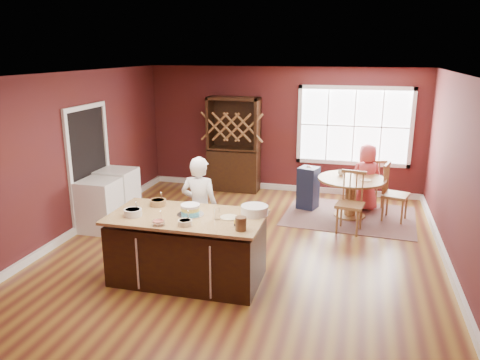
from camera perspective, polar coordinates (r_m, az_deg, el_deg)
name	(u,v)px	position (r m, az deg, el deg)	size (l,w,h in m)	color
room_shell	(245,168)	(6.91, 0.55, 1.49)	(7.00, 7.00, 7.00)	brown
window	(354,126)	(10.09, 13.74, 6.40)	(2.36, 0.10, 1.66)	white
doorway	(90,168)	(8.69, -17.84, 1.45)	(0.08, 1.26, 2.13)	white
kitchen_island	(188,249)	(6.42, -6.40, -8.36)	(2.05, 1.07, 0.92)	#301D0A
dining_table	(351,189)	(8.93, 13.39, -1.10)	(1.24, 1.24, 0.75)	olive
baker	(200,208)	(6.96, -4.94, -3.39)	(0.57, 0.37, 1.56)	white
layer_cake	(190,210)	(6.23, -6.07, -3.62)	(0.36, 0.36, 0.15)	white
bowl_blue	(133,212)	(6.33, -12.93, -3.88)	(0.24, 0.24, 0.09)	white
bowl_yellow	(158,203)	(6.67, -9.97, -2.74)	(0.23, 0.23, 0.08)	olive
bowl_pink	(158,223)	(5.94, -9.93, -5.18)	(0.17, 0.17, 0.06)	silver
bowl_olive	(185,223)	(5.89, -6.72, -5.18)	(0.18, 0.18, 0.07)	silver
drinking_glass	(217,214)	(6.03, -2.80, -4.15)	(0.08, 0.08, 0.15)	white
dinner_plate	(229,218)	(6.10, -1.33, -4.60)	(0.24, 0.24, 0.02)	white
white_tub	(255,210)	(6.21, 1.78, -3.69)	(0.36, 0.36, 0.12)	silver
stoneware_crock	(241,224)	(5.68, 0.10, -5.35)	(0.14, 0.14, 0.17)	brown
toy_figurine	(236,223)	(5.82, -0.50, -5.24)	(0.05, 0.05, 0.09)	yellow
rug	(349,216)	(9.09, 13.18, -4.30)	(2.37, 1.83, 0.01)	brown
chair_east	(396,193)	(8.95, 18.47, -1.46)	(0.45, 0.43, 1.07)	brown
chair_south	(350,202)	(8.18, 13.27, -2.66)	(0.45, 0.43, 1.06)	#9D6728
chair_north	(372,182)	(9.65, 15.83, -0.27)	(0.42, 0.40, 0.99)	#955527
seated_woman	(366,178)	(9.35, 15.12, 0.29)	(0.64, 0.42, 1.31)	#C5434A
high_chair	(308,187)	(9.26, 8.30, -0.87)	(0.35, 0.35, 0.87)	#17213D
toddler	(313,168)	(9.23, 8.90, 1.45)	(0.18, 0.14, 0.26)	#8CA5BF
table_plate	(365,180)	(8.76, 15.04, -0.03)	(0.20, 0.20, 0.01)	beige
table_cup	(341,173)	(9.01, 12.24, 0.87)	(0.13, 0.13, 0.10)	beige
hutch	(234,145)	(10.28, -0.78, 4.35)	(1.13, 0.47, 2.06)	black
washer	(100,206)	(8.41, -16.75, -3.00)	(0.62, 0.60, 0.90)	silver
dryer	(118,194)	(8.93, -14.68, -1.66)	(0.64, 0.62, 0.93)	silver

